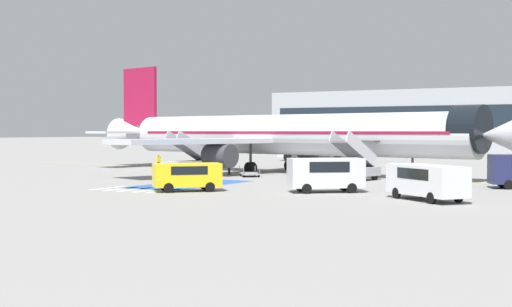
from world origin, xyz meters
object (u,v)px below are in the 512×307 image
(fuel_tanker, at_px, (316,148))
(ground_crew_1, at_px, (158,161))
(service_van_2, at_px, (326,172))
(ground_crew_0, at_px, (229,164))
(service_van_3, at_px, (187,174))
(airliner, at_px, (280,135))
(baggage_cart, at_px, (249,174))
(boarding_stairs_forward, at_px, (354,168))
(boarding_stairs_aft, at_px, (188,162))
(service_van_1, at_px, (427,179))
(traffic_cone_0, at_px, (325,179))

(fuel_tanker, height_order, ground_crew_1, fuel_tanker)
(service_van_2, relative_size, ground_crew_0, 3.08)
(service_van_3, bearing_deg, fuel_tanker, -30.34)
(airliner, height_order, ground_crew_0, airliner)
(service_van_3, relative_size, ground_crew_1, 2.74)
(fuel_tanker, bearing_deg, baggage_cart, -173.70)
(boarding_stairs_forward, height_order, fuel_tanker, boarding_stairs_forward)
(boarding_stairs_aft, bearing_deg, service_van_3, -44.34)
(service_van_1, height_order, service_van_2, service_van_2)
(traffic_cone_0, bearing_deg, service_van_3, -115.26)
(fuel_tanker, distance_m, baggage_cart, 32.43)
(service_van_2, height_order, service_van_3, service_van_2)
(fuel_tanker, distance_m, service_van_2, 47.15)
(airliner, height_order, boarding_stairs_aft, airliner)
(boarding_stairs_forward, distance_m, ground_crew_1, 23.48)
(baggage_cart, distance_m, traffic_cone_0, 9.96)
(service_van_1, xyz_separation_m, service_van_3, (-15.31, -1.50, -0.10))
(fuel_tanker, bearing_deg, ground_crew_0, -178.72)
(service_van_3, bearing_deg, boarding_stairs_forward, -66.38)
(ground_crew_1, height_order, traffic_cone_0, ground_crew_1)
(ground_crew_1, bearing_deg, service_van_2, -102.17)
(service_van_2, distance_m, service_van_3, 8.99)
(boarding_stairs_forward, bearing_deg, traffic_cone_0, -90.34)
(boarding_stairs_aft, xyz_separation_m, service_van_2, (20.58, -14.49, 0.32))
(airliner, distance_m, ground_crew_0, 5.82)
(airliner, relative_size, fuel_tanker, 4.76)
(traffic_cone_0, bearing_deg, fuel_tanker, 115.09)
(boarding_stairs_aft, xyz_separation_m, fuel_tanker, (0.74, 28.28, 0.77))
(service_van_1, relative_size, ground_crew_0, 3.42)
(ground_crew_0, xyz_separation_m, traffic_cone_0, (12.11, -6.18, -0.57))
(boarding_stairs_aft, distance_m, service_van_3, 22.10)
(service_van_3, bearing_deg, ground_crew_1, -3.61)
(service_van_2, xyz_separation_m, traffic_cone_0, (-3.08, 6.97, -0.97))
(boarding_stairs_aft, relative_size, service_van_2, 1.13)
(boarding_stairs_forward, bearing_deg, ground_crew_1, 178.77)
(boarding_stairs_aft, height_order, service_van_2, boarding_stairs_aft)
(ground_crew_0, bearing_deg, airliner, -39.44)
(boarding_stairs_forward, relative_size, service_van_2, 1.13)
(service_van_1, bearing_deg, service_van_3, -45.63)
(boarding_stairs_aft, distance_m, service_van_1, 32.41)
(fuel_tanker, xyz_separation_m, ground_crew_0, (4.65, -29.62, -0.86))
(airliner, bearing_deg, ground_crew_0, -25.38)
(airliner, distance_m, service_van_3, 21.57)
(airliner, bearing_deg, service_van_1, 56.01)
(fuel_tanker, relative_size, ground_crew_1, 6.19)
(ground_crew_1, relative_size, traffic_cone_0, 2.40)
(service_van_1, relative_size, traffic_cone_0, 8.18)
(fuel_tanker, distance_m, service_van_3, 48.00)
(airliner, xyz_separation_m, service_van_3, (3.95, -21.06, -2.48))
(boarding_stairs_forward, bearing_deg, airliner, 157.98)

